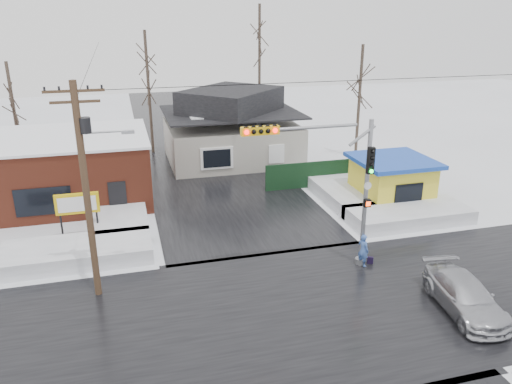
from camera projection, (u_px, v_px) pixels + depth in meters
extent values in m
plane|color=white|center=(304.00, 311.00, 20.10)|extent=(120.00, 120.00, 0.00)
cube|color=black|center=(304.00, 310.00, 20.10)|extent=(10.00, 120.00, 0.02)
cube|color=black|center=(304.00, 310.00, 20.10)|extent=(120.00, 10.00, 0.02)
cube|color=white|center=(78.00, 252.00, 24.08)|extent=(7.00, 3.00, 0.80)
cube|color=white|center=(409.00, 215.00, 28.55)|extent=(7.00, 3.00, 0.80)
cube|color=white|center=(119.00, 211.00, 29.11)|extent=(3.00, 8.00, 0.80)
cube|color=white|center=(340.00, 189.00, 32.58)|extent=(3.00, 8.00, 0.80)
cylinder|color=gray|center=(366.00, 195.00, 22.62)|extent=(0.20, 0.20, 7.00)
cylinder|color=gray|center=(360.00, 261.00, 23.77)|extent=(0.50, 0.50, 0.30)
cylinder|color=gray|center=(306.00, 128.00, 20.75)|extent=(4.60, 0.14, 0.14)
cube|color=gold|center=(260.00, 131.00, 20.25)|extent=(1.60, 0.28, 0.35)
sphere|color=#FF0C0C|center=(247.00, 132.00, 19.96)|extent=(0.20, 0.20, 0.20)
sphere|color=#FF0C0C|center=(275.00, 131.00, 20.26)|extent=(0.20, 0.20, 0.20)
cube|color=black|center=(371.00, 161.00, 21.86)|extent=(0.30, 0.22, 1.20)
sphere|color=#0CE533|center=(371.00, 171.00, 21.89)|extent=(0.18, 0.18, 0.18)
cube|color=black|center=(367.00, 203.00, 22.54)|extent=(0.30, 0.20, 0.35)
cylinder|color=#382619|center=(87.00, 195.00, 19.75)|extent=(0.28, 0.28, 9.00)
cube|color=#382619|center=(74.00, 91.00, 18.36)|extent=(2.20, 0.10, 0.10)
cube|color=#382619|center=(75.00, 102.00, 18.49)|extent=(1.80, 0.10, 0.10)
cylinder|color=black|center=(85.00, 125.00, 18.86)|extent=(0.44, 0.44, 0.60)
cylinder|color=gray|center=(104.00, 132.00, 19.13)|extent=(1.80, 0.08, 0.08)
cube|color=gray|center=(128.00, 132.00, 19.37)|extent=(0.50, 0.22, 0.12)
cube|color=brown|center=(50.00, 170.00, 31.20)|extent=(12.00, 8.00, 4.00)
cube|color=white|center=(45.00, 138.00, 30.50)|extent=(12.20, 8.20, 0.15)
cube|color=black|center=(43.00, 201.00, 27.76)|extent=(3.00, 0.08, 1.60)
cube|color=black|center=(118.00, 200.00, 28.85)|extent=(1.00, 0.08, 2.20)
cylinder|color=black|center=(62.00, 225.00, 25.95)|extent=(0.10, 0.10, 1.80)
cylinder|color=black|center=(98.00, 221.00, 26.40)|extent=(0.10, 0.10, 1.80)
cube|color=gold|center=(77.00, 203.00, 25.80)|extent=(2.20, 0.18, 1.10)
cube|color=white|center=(77.00, 204.00, 25.70)|extent=(1.90, 0.02, 0.80)
cube|color=#A6A196|center=(232.00, 142.00, 40.03)|extent=(10.00, 8.00, 3.00)
cube|color=black|center=(231.00, 112.00, 39.21)|extent=(10.40, 8.40, 0.12)
pyramid|color=black|center=(231.00, 100.00, 38.89)|extent=(9.00, 7.00, 1.80)
cube|color=brown|center=(267.00, 96.00, 40.57)|extent=(0.70, 0.70, 1.40)
cube|color=white|center=(217.00, 158.00, 35.90)|extent=(2.40, 0.12, 1.60)
cube|color=yellow|center=(391.00, 183.00, 31.08)|extent=(4.00, 4.00, 2.60)
cube|color=#1742AD|center=(393.00, 160.00, 30.59)|extent=(4.60, 4.60, 0.25)
cube|color=black|center=(409.00, 194.00, 29.24)|extent=(1.80, 0.06, 1.20)
cube|color=black|center=(322.00, 174.00, 34.10)|extent=(8.00, 0.12, 1.80)
cylinder|color=#332821|center=(149.00, 94.00, 40.98)|extent=(0.24, 0.24, 10.00)
cylinder|color=#332821|center=(259.00, 75.00, 44.93)|extent=(0.24, 0.24, 12.00)
cylinder|color=#332821|center=(359.00, 103.00, 39.68)|extent=(0.24, 0.24, 9.00)
cylinder|color=#332821|center=(15.00, 117.00, 37.02)|extent=(0.24, 0.24, 8.00)
imported|color=#4065B5|center=(363.00, 251.00, 23.38)|extent=(0.59, 0.69, 1.60)
imported|color=#B4B5BC|center=(465.00, 296.00, 19.89)|extent=(2.45, 4.81, 1.34)
cube|color=black|center=(370.00, 261.00, 23.77)|extent=(0.30, 0.21, 0.35)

